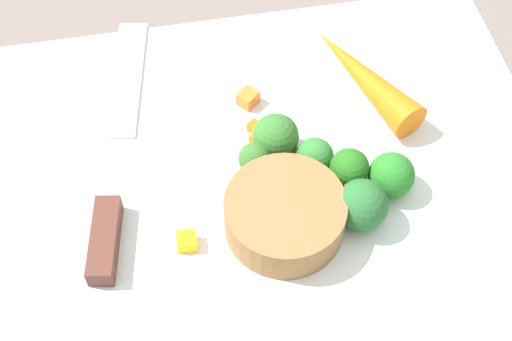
% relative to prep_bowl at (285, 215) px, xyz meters
% --- Properties ---
extents(ground_plane, '(4.00, 4.00, 0.00)m').
position_rel_prep_bowl_xyz_m(ground_plane, '(0.01, -0.05, -0.03)').
color(ground_plane, '#72635F').
extents(cutting_board, '(0.52, 0.39, 0.01)m').
position_rel_prep_bowl_xyz_m(cutting_board, '(0.01, -0.05, -0.02)').
color(cutting_board, white).
rests_on(cutting_board, ground_plane).
extents(prep_bowl, '(0.10, 0.10, 0.04)m').
position_rel_prep_bowl_xyz_m(prep_bowl, '(0.00, 0.00, 0.00)').
color(prep_bowl, olive).
rests_on(prep_bowl, cutting_board).
extents(chef_knife, '(0.07, 0.29, 0.02)m').
position_rel_prep_bowl_xyz_m(chef_knife, '(0.14, -0.06, -0.01)').
color(chef_knife, silver).
rests_on(chef_knife, cutting_board).
extents(whole_carrot, '(0.09, 0.14, 0.04)m').
position_rel_prep_bowl_xyz_m(whole_carrot, '(-0.10, -0.13, 0.00)').
color(whole_carrot, orange).
rests_on(whole_carrot, cutting_board).
extents(carrot_dice_0, '(0.02, 0.02, 0.01)m').
position_rel_prep_bowl_xyz_m(carrot_dice_0, '(-0.02, -0.06, -0.01)').
color(carrot_dice_0, orange).
rests_on(carrot_dice_0, cutting_board).
extents(carrot_dice_1, '(0.02, 0.02, 0.01)m').
position_rel_prep_bowl_xyz_m(carrot_dice_1, '(0.01, -0.10, -0.01)').
color(carrot_dice_1, orange).
rests_on(carrot_dice_1, cutting_board).
extents(carrot_dice_2, '(0.02, 0.02, 0.01)m').
position_rel_prep_bowl_xyz_m(carrot_dice_2, '(0.01, -0.13, -0.01)').
color(carrot_dice_2, orange).
rests_on(carrot_dice_2, cutting_board).
extents(carrot_dice_3, '(0.02, 0.02, 0.01)m').
position_rel_prep_bowl_xyz_m(carrot_dice_3, '(0.01, -0.09, -0.01)').
color(carrot_dice_3, orange).
rests_on(carrot_dice_3, cutting_board).
extents(carrot_dice_4, '(0.01, 0.01, 0.01)m').
position_rel_prep_bowl_xyz_m(carrot_dice_4, '(-0.01, -0.09, -0.01)').
color(carrot_dice_4, orange).
rests_on(carrot_dice_4, cutting_board).
extents(pepper_dice_0, '(0.02, 0.02, 0.01)m').
position_rel_prep_bowl_xyz_m(pepper_dice_0, '(-0.00, -0.07, -0.01)').
color(pepper_dice_0, yellow).
rests_on(pepper_dice_0, cutting_board).
extents(pepper_dice_1, '(0.02, 0.02, 0.01)m').
position_rel_prep_bowl_xyz_m(pepper_dice_1, '(0.08, 0.00, -0.01)').
color(pepper_dice_1, yellow).
rests_on(pepper_dice_1, cutting_board).
extents(pepper_dice_2, '(0.02, 0.02, 0.01)m').
position_rel_prep_bowl_xyz_m(pepper_dice_2, '(0.01, -0.06, -0.01)').
color(pepper_dice_2, yellow).
rests_on(pepper_dice_2, cutting_board).
extents(broccoli_floret_0, '(0.04, 0.04, 0.04)m').
position_rel_prep_bowl_xyz_m(broccoli_floret_0, '(-0.06, 0.00, 0.00)').
color(broccoli_floret_0, '#91AB6A').
rests_on(broccoli_floret_0, cutting_board).
extents(broccoli_floret_1, '(0.03, 0.03, 0.04)m').
position_rel_prep_bowl_xyz_m(broccoli_floret_1, '(-0.06, -0.03, 0.00)').
color(broccoli_floret_1, '#85BF58').
rests_on(broccoli_floret_1, cutting_board).
extents(broccoli_floret_2, '(0.03, 0.03, 0.03)m').
position_rel_prep_bowl_xyz_m(broccoli_floret_2, '(-0.04, -0.05, -0.00)').
color(broccoli_floret_2, '#85C26A').
rests_on(broccoli_floret_2, cutting_board).
extents(broccoli_floret_3, '(0.03, 0.03, 0.03)m').
position_rel_prep_bowl_xyz_m(broccoli_floret_3, '(0.02, -0.06, 0.00)').
color(broccoli_floret_3, '#8DB261').
rests_on(broccoli_floret_3, cutting_board).
extents(broccoli_floret_4, '(0.04, 0.04, 0.04)m').
position_rel_prep_bowl_xyz_m(broccoli_floret_4, '(-0.09, -0.02, 0.00)').
color(broccoli_floret_4, '#95B85D').
rests_on(broccoli_floret_4, cutting_board).
extents(broccoli_floret_5, '(0.04, 0.04, 0.04)m').
position_rel_prep_bowl_xyz_m(broccoli_floret_5, '(-0.01, -0.07, 0.00)').
color(broccoli_floret_5, '#97AC61').
rests_on(broccoli_floret_5, cutting_board).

